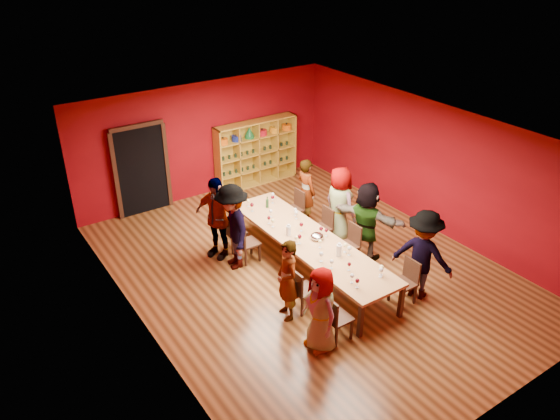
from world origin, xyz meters
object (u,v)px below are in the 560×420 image
(person_left_3, at_px, (233,227))
(chair_person_left_4, at_px, (232,230))
(person_left_0, at_px, (321,309))
(chair_person_right_3, at_px, (324,225))
(person_right_3, at_px, (340,204))
(shelving_unit, at_px, (255,149))
(chair_person_left_0, at_px, (335,316))
(spittoon_bowl, at_px, (317,236))
(person_left_1, at_px, (287,280))
(tasting_table, at_px, (309,241))
(chair_person_left_3, at_px, (245,241))
(chair_person_right_0, at_px, (407,279))
(person_right_0, at_px, (423,255))
(chair_person_right_4, at_px, (296,206))
(person_right_4, at_px, (306,191))
(wine_bottle, at_px, (267,203))
(chair_person_right_2, at_px, (350,242))
(person_right_2, at_px, (366,221))
(person_left_4, at_px, (217,217))
(chair_person_left_1, at_px, (301,288))

(person_left_3, xyz_separation_m, chair_person_left_4, (0.28, 0.56, -0.44))
(person_left_0, bearing_deg, chair_person_right_3, 143.97)
(chair_person_right_3, bearing_deg, person_right_3, 0.00)
(person_left_3, relative_size, person_right_3, 1.06)
(shelving_unit, distance_m, chair_person_left_0, 6.71)
(chair_person_left_4, xyz_separation_m, spittoon_bowl, (1.05, -1.67, 0.32))
(person_left_1, bearing_deg, chair_person_left_0, 28.60)
(tasting_table, distance_m, person_left_3, 1.59)
(tasting_table, height_order, chair_person_left_3, chair_person_left_3)
(tasting_table, relative_size, chair_person_right_0, 5.06)
(person_left_1, height_order, person_right_0, person_right_0)
(chair_person_right_0, bearing_deg, chair_person_right_3, 90.00)
(person_right_3, distance_m, chair_person_right_4, 1.22)
(person_right_4, xyz_separation_m, wine_bottle, (-1.15, -0.09, 0.04))
(person_left_1, bearing_deg, chair_person_right_0, 78.46)
(person_right_0, bearing_deg, spittoon_bowl, 8.08)
(chair_person_right_0, height_order, person_right_3, person_right_3)
(chair_person_right_2, bearing_deg, person_right_2, 0.00)
(person_right_0, xyz_separation_m, chair_person_right_3, (-0.35, 2.53, -0.42))
(person_left_3, xyz_separation_m, chair_person_right_2, (2.10, -1.27, -0.44))
(chair_person_left_4, bearing_deg, chair_person_right_0, -62.23)
(wine_bottle, bearing_deg, person_left_4, -177.21)
(shelving_unit, relative_size, person_left_3, 1.28)
(person_left_3, bearing_deg, person_right_0, 52.48)
(person_left_0, bearing_deg, shelving_unit, 160.50)
(chair_person_left_3, xyz_separation_m, person_left_3, (-0.28, -0.00, 0.44))
(chair_person_left_3, bearing_deg, chair_person_left_1, -90.00)
(chair_person_right_2, bearing_deg, chair_person_right_3, 90.00)
(spittoon_bowl, bearing_deg, shelving_unit, 74.04)
(tasting_table, relative_size, chair_person_right_4, 5.06)
(shelving_unit, xyz_separation_m, spittoon_bowl, (-1.26, -4.41, -0.17))
(person_left_4, relative_size, chair_person_right_3, 2.07)
(person_left_0, bearing_deg, person_right_0, 95.30)
(chair_person_right_3, xyz_separation_m, chair_person_right_4, (0.00, 1.08, 0.00))
(tasting_table, relative_size, person_right_3, 2.55)
(person_left_3, bearing_deg, person_right_4, 118.68)
(chair_person_left_1, height_order, person_left_1, person_left_1)
(chair_person_left_1, relative_size, chair_person_right_2, 1.00)
(person_right_4, height_order, spittoon_bowl, person_right_4)
(chair_person_left_3, relative_size, person_left_3, 0.48)
(shelving_unit, height_order, chair_person_right_2, shelving_unit)
(person_left_0, height_order, chair_person_left_4, person_left_0)
(person_left_3, distance_m, chair_person_right_0, 3.60)
(shelving_unit, bearing_deg, person_left_0, -112.64)
(shelving_unit, height_order, wine_bottle, shelving_unit)
(person_left_0, xyz_separation_m, chair_person_left_3, (0.32, 2.99, -0.29))
(person_left_4, distance_m, chair_person_right_2, 2.87)
(chair_person_right_0, bearing_deg, person_left_3, 125.97)
(spittoon_bowl, relative_size, wine_bottle, 1.01)
(chair_person_left_4, xyz_separation_m, person_right_0, (2.17, -3.46, 0.42))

